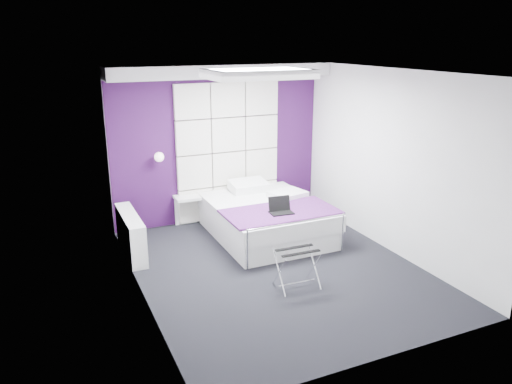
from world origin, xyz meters
TOP-DOWN VIEW (x-y plane):
  - floor at (0.00, 0.00)m, footprint 4.40×4.40m
  - ceiling at (0.00, 0.00)m, footprint 4.40×4.40m
  - wall_back at (0.00, 2.20)m, footprint 3.60×0.00m
  - wall_left at (-1.80, 0.00)m, footprint 0.00×4.40m
  - wall_right at (1.80, 0.00)m, footprint 0.00×4.40m
  - accent_wall at (0.00, 2.19)m, footprint 3.58×0.02m
  - soffit at (0.00, 1.95)m, footprint 3.58×0.50m
  - headboard at (0.15, 2.14)m, footprint 1.80×0.08m
  - skylight at (0.00, 0.60)m, footprint 1.36×0.86m
  - wall_lamp at (-1.05, 2.06)m, footprint 0.15×0.15m
  - radiator at (-1.69, 1.30)m, footprint 0.22×1.20m
  - bed at (0.38, 1.14)m, footprint 1.66×2.01m
  - nightstand at (-0.63, 2.02)m, footprint 0.41×0.32m
  - luggage_rack at (-0.00, -0.57)m, footprint 0.51×0.37m
  - laptop at (0.34, 0.59)m, footprint 0.33×0.24m

SIDE VIEW (x-z plane):
  - floor at x=0.00m, z-range 0.00..0.00m
  - luggage_rack at x=0.00m, z-range 0.00..0.50m
  - bed at x=0.38m, z-range -0.05..0.65m
  - radiator at x=-1.69m, z-range 0.00..0.60m
  - nightstand at x=-0.63m, z-range 0.48..0.52m
  - laptop at x=0.34m, z-range 0.50..0.74m
  - headboard at x=0.15m, z-range 0.02..2.32m
  - wall_lamp at x=-1.05m, z-range 1.15..1.29m
  - wall_left at x=-1.80m, z-range -0.90..3.50m
  - wall_right at x=1.80m, z-range -0.90..3.50m
  - accent_wall at x=0.00m, z-range 0.01..2.59m
  - wall_back at x=0.00m, z-range -0.50..3.10m
  - soffit at x=0.00m, z-range 2.40..2.60m
  - skylight at x=0.00m, z-range 2.49..2.61m
  - ceiling at x=0.00m, z-range 2.60..2.60m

